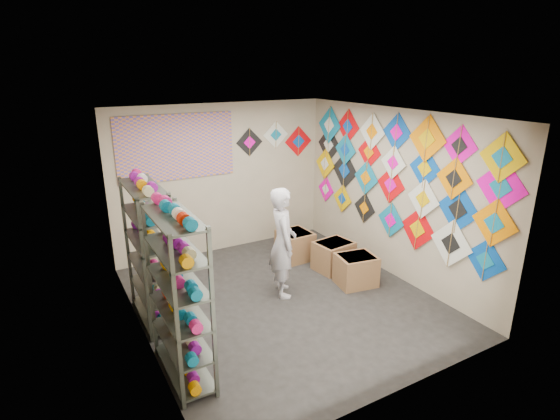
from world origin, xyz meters
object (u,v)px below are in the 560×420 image
shelf_rack_front (179,298)px  carton_c (295,245)px  carton_a (356,270)px  shopkeeper (283,242)px  shelf_rack_back (149,254)px  carton_b (333,256)px

shelf_rack_front → carton_c: (2.69, 2.04, -0.70)m
carton_a → shelf_rack_front: bearing=-156.9°
shopkeeper → carton_c: (0.82, 0.99, -0.58)m
shelf_rack_back → carton_a: size_ratio=3.25×
carton_a → carton_b: carton_b is taller
carton_c → carton_a: bearing=-78.0°
shopkeeper → shelf_rack_back: bearing=100.4°
shelf_rack_front → shopkeeper: (1.87, 1.05, -0.12)m
carton_b → shelf_rack_front: bearing=-163.4°
shelf_rack_front → shelf_rack_back: size_ratio=1.00×
shopkeeper → carton_b: bearing=-57.7°
shelf_rack_back → carton_c: (2.69, 0.74, -0.70)m
carton_a → carton_b: bearing=98.3°
shopkeeper → carton_b: 1.33m
shelf_rack_front → shopkeeper: shelf_rack_front is taller
shelf_rack_front → shelf_rack_back: same height
shelf_rack_back → shopkeeper: 1.89m
shelf_rack_front → shopkeeper: 2.14m
shopkeeper → carton_b: shopkeeper is taller
shelf_rack_front → carton_b: size_ratio=3.16×
carton_a → carton_b: 0.62m
shelf_rack_back → carton_a: shelf_rack_back is taller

